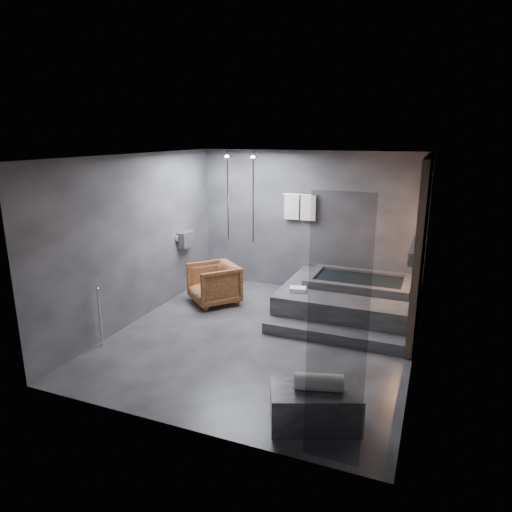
% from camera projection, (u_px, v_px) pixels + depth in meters
% --- Properties ---
extents(room, '(5.00, 5.04, 2.82)m').
position_uv_depth(room, '(293.00, 228.00, 6.85)').
color(room, '#29292C').
rests_on(room, ground).
extents(tub_deck, '(2.20, 2.00, 0.50)m').
position_uv_depth(tub_deck, '(347.00, 300.00, 8.08)').
color(tub_deck, '#2E2E30').
rests_on(tub_deck, ground).
extents(tub_step, '(2.20, 0.36, 0.18)m').
position_uv_depth(tub_step, '(332.00, 335.00, 7.06)').
color(tub_step, '#2E2E30').
rests_on(tub_step, ground).
extents(concrete_bench, '(1.09, 0.85, 0.43)m').
position_uv_depth(concrete_bench, '(315.00, 407.00, 4.98)').
color(concrete_bench, '#323234').
rests_on(concrete_bench, ground).
extents(driftwood_chair, '(1.16, 1.16, 0.76)m').
position_uv_depth(driftwood_chair, '(214.00, 284.00, 8.56)').
color(driftwood_chair, '#482612').
rests_on(driftwood_chair, ground).
extents(rolled_towel, '(0.55, 0.32, 0.19)m').
position_uv_depth(rolled_towel, '(319.00, 382.00, 4.89)').
color(rolled_towel, white).
rests_on(rolled_towel, concrete_bench).
extents(deck_towel, '(0.31, 0.26, 0.07)m').
position_uv_depth(deck_towel, '(298.00, 289.00, 7.78)').
color(deck_towel, white).
rests_on(deck_towel, tub_deck).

